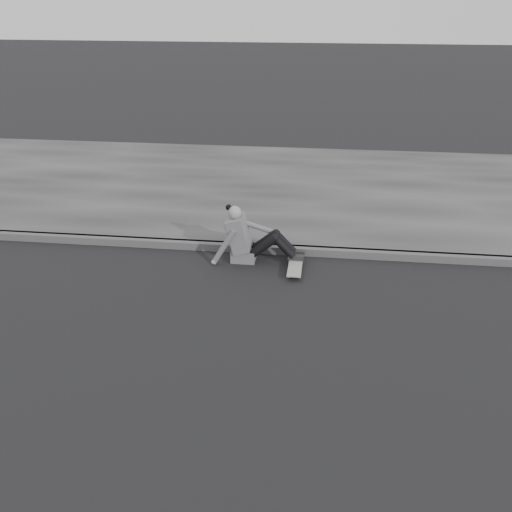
{
  "coord_description": "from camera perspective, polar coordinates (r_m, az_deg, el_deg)",
  "views": [
    {
      "loc": [
        -0.9,
        -5.48,
        3.76
      ],
      "look_at": [
        -1.76,
        1.37,
        0.5
      ],
      "focal_mm": 40.0,
      "sensor_mm": 36.0,
      "label": 1
    }
  ],
  "objects": [
    {
      "name": "ground",
      "position": [
        6.71,
        13.79,
        -9.67
      ],
      "size": [
        80.0,
        80.0,
        0.0
      ],
      "primitive_type": "plane",
      "color": "black",
      "rests_on": "ground"
    },
    {
      "name": "curb",
      "position": [
        8.91,
        12.27,
        0.14
      ],
      "size": [
        24.0,
        0.16,
        0.12
      ],
      "primitive_type": "cube",
      "color": "#464646",
      "rests_on": "ground"
    },
    {
      "name": "sidewalk",
      "position": [
        11.72,
        11.23,
        6.38
      ],
      "size": [
        24.0,
        6.0,
        0.12
      ],
      "primitive_type": "cube",
      "color": "#373737",
      "rests_on": "ground"
    },
    {
      "name": "skateboard",
      "position": [
        8.37,
        3.95,
        -0.95
      ],
      "size": [
        0.2,
        0.78,
        0.09
      ],
      "color": "#A0A09B",
      "rests_on": "ground"
    },
    {
      "name": "seated_woman",
      "position": [
        8.53,
        -0.82,
        1.79
      ],
      "size": [
        1.38,
        0.46,
        0.88
      ],
      "color": "#5A5A5D",
      "rests_on": "ground"
    }
  ]
}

